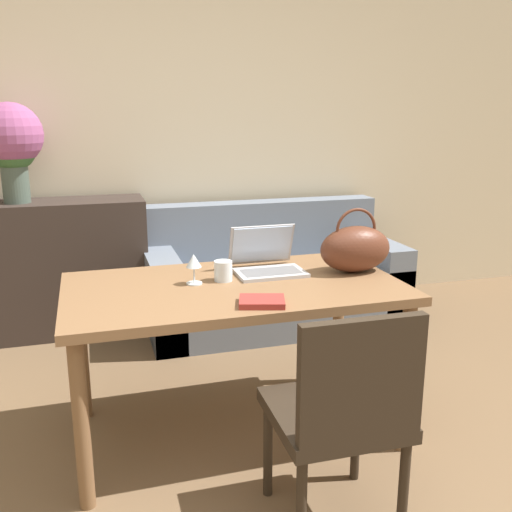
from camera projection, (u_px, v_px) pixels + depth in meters
The scene contains 11 objects.
wall_back at pixel (154, 127), 4.01m from camera, with size 10.00×0.06×2.70m.
dining_table at pixel (234, 302), 2.52m from camera, with size 1.46×0.81×0.72m.
chair at pixel (343, 409), 1.93m from camera, with size 0.45×0.45×0.85m.
couch at pixel (271, 282), 4.03m from camera, with size 1.75×0.82×0.82m.
sideboard at pixel (44, 269), 3.75m from camera, with size 1.33×0.40×0.90m.
laptop at pixel (266, 259), 2.69m from camera, with size 0.32×0.29×0.21m.
drinking_glass at pixel (223, 271), 2.54m from camera, with size 0.08×0.08×0.09m.
wine_glass at pixel (194, 263), 2.48m from camera, with size 0.07×0.07×0.14m.
handbag at pixel (355, 248), 2.67m from camera, with size 0.34×0.20×0.30m.
flower_vase at pixel (11, 142), 3.51m from camera, with size 0.39×0.39×0.62m.
book at pixel (262, 302), 2.23m from camera, with size 0.21×0.18×0.02m.
Camera 1 is at (-0.49, -1.50, 1.46)m, focal length 40.00 mm.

